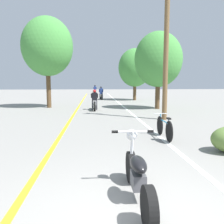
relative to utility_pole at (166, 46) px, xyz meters
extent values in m
cube|color=yellow|center=(-4.65, 4.03, -3.58)|extent=(0.14, 48.00, 0.01)
cube|color=white|center=(-1.26, 4.03, -3.58)|extent=(0.14, 48.00, 0.01)
cylinder|color=brown|center=(0.00, 0.00, -0.09)|extent=(0.24, 0.24, 6.99)
cylinder|color=#513A23|center=(0.93, 4.78, -2.41)|extent=(0.32, 0.32, 2.36)
ellipsoid|color=#42893D|center=(0.93, 4.78, -0.19)|extent=(3.27, 2.95, 3.76)
cylinder|color=#513A23|center=(0.71, 12.83, -2.45)|extent=(0.32, 0.32, 2.27)
ellipsoid|color=#42893D|center=(0.71, 12.83, -0.25)|extent=(3.37, 3.04, 3.88)
cylinder|color=#513A23|center=(-6.76, 6.15, -1.98)|extent=(0.32, 0.32, 3.22)
ellipsoid|color=#42893D|center=(-6.76, 6.15, 0.78)|extent=(3.63, 3.27, 4.18)
cylinder|color=black|center=(-2.80, -7.23, -3.30)|extent=(0.12, 0.57, 0.57)
cylinder|color=black|center=(-2.80, -8.70, -3.30)|extent=(0.12, 0.57, 0.57)
ellipsoid|color=black|center=(-2.80, -7.97, -2.99)|extent=(0.24, 0.63, 0.21)
cube|color=#4C4C51|center=(-2.80, -7.97, -3.25)|extent=(0.20, 0.36, 0.24)
cylinder|color=silver|center=(-2.80, -7.32, -2.95)|extent=(0.06, 0.23, 0.72)
cylinder|color=silver|center=(-2.80, -7.41, -2.60)|extent=(0.63, 0.04, 0.04)
cylinder|color=black|center=(-3.12, -7.41, -2.60)|extent=(0.11, 0.05, 0.05)
cylinder|color=black|center=(-2.49, -7.41, -2.60)|extent=(0.11, 0.05, 0.05)
sphere|color=silver|center=(-2.80, -7.32, -2.68)|extent=(0.19, 0.19, 0.19)
cylinder|color=black|center=(-3.45, 5.10, -3.27)|extent=(0.12, 0.63, 0.63)
cylinder|color=black|center=(-3.45, 3.71, -3.27)|extent=(0.12, 0.63, 0.63)
cube|color=silver|center=(-3.45, 4.41, -3.09)|extent=(0.20, 0.89, 0.28)
cylinder|color=silver|center=(-3.45, 5.00, -2.61)|extent=(0.50, 0.03, 0.03)
cylinder|color=#38383D|center=(-3.58, 4.36, -3.27)|extent=(0.11, 0.11, 0.64)
cylinder|color=#38383D|center=(-3.32, 4.36, -3.27)|extent=(0.11, 0.11, 0.64)
cube|color=black|center=(-3.45, 4.39, -2.69)|extent=(0.34, 0.27, 0.54)
cylinder|color=black|center=(-3.65, 4.55, -2.64)|extent=(0.08, 0.43, 0.33)
cylinder|color=black|center=(-3.25, 4.55, -2.64)|extent=(0.08, 0.43, 0.33)
sphere|color=#B21919|center=(-3.45, 4.43, -2.33)|extent=(0.21, 0.21, 0.21)
cylinder|color=black|center=(-2.71, 14.92, -3.31)|extent=(0.12, 0.56, 0.56)
cylinder|color=black|center=(-2.71, 13.55, -3.31)|extent=(0.12, 0.56, 0.56)
cube|color=silver|center=(-2.71, 14.24, -3.13)|extent=(0.20, 0.88, 0.28)
cylinder|color=silver|center=(-2.71, 14.82, -2.67)|extent=(0.50, 0.03, 0.03)
cylinder|color=#282D3D|center=(-2.84, 14.19, -3.29)|extent=(0.11, 0.11, 0.60)
cylinder|color=#282D3D|center=(-2.58, 14.19, -3.29)|extent=(0.11, 0.11, 0.60)
cube|color=navy|center=(-2.71, 14.22, -2.70)|extent=(0.34, 0.28, 0.60)
cylinder|color=navy|center=(-2.91, 14.38, -2.64)|extent=(0.08, 0.47, 0.36)
cylinder|color=navy|center=(-2.51, 14.38, -2.64)|extent=(0.08, 0.47, 0.36)
sphere|color=#2D333D|center=(-2.71, 14.26, -2.29)|extent=(0.25, 0.25, 0.25)
cylinder|color=black|center=(-3.32, 26.68, -3.30)|extent=(0.12, 0.58, 0.58)
cylinder|color=black|center=(-3.32, 25.27, -3.30)|extent=(0.12, 0.58, 0.58)
cube|color=navy|center=(-3.32, 25.98, -3.12)|extent=(0.20, 0.90, 0.28)
cylinder|color=silver|center=(-3.32, 26.58, -2.66)|extent=(0.50, 0.03, 0.03)
cylinder|color=#38383D|center=(-3.45, 25.93, -3.28)|extent=(0.11, 0.11, 0.61)
cylinder|color=#38383D|center=(-3.19, 25.93, -3.28)|extent=(0.11, 0.11, 0.61)
cube|color=navy|center=(-3.32, 25.96, -2.69)|extent=(0.34, 0.28, 0.59)
cylinder|color=navy|center=(-3.52, 26.12, -2.63)|extent=(0.08, 0.47, 0.36)
cylinder|color=navy|center=(-3.12, 26.12, -2.63)|extent=(0.08, 0.47, 0.36)
sphere|color=black|center=(-3.32, 26.00, -2.28)|extent=(0.24, 0.24, 0.24)
cylinder|color=black|center=(-1.17, -3.37, -3.26)|extent=(0.04, 0.66, 0.66)
cylinder|color=black|center=(-1.17, -4.41, -3.26)|extent=(0.04, 0.66, 0.66)
cylinder|color=#197FB2|center=(-1.17, -3.89, -3.03)|extent=(0.04, 0.84, 0.04)
cylinder|color=#197FB2|center=(-1.17, -4.33, -3.06)|extent=(0.03, 0.03, 0.40)
cube|color=black|center=(-1.17, -4.33, -2.86)|extent=(0.10, 0.20, 0.05)
cylinder|color=#197FB2|center=(-1.17, -3.42, -3.04)|extent=(0.03, 0.03, 0.43)
cylinder|color=silver|center=(-1.17, -3.42, -2.83)|extent=(0.44, 0.03, 0.03)
camera|label=1|loc=(-3.47, -11.43, -1.75)|focal=38.00mm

